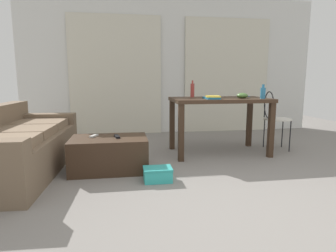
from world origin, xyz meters
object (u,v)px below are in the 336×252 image
bottle_far (192,90)px  tv_remote_primary (94,136)px  craft_table (219,106)px  bowl (242,96)px  coffee_table (109,154)px  book_stack (212,97)px  tv_remote_secondary (117,136)px  scissors (247,96)px  bottle_near (263,93)px  couch (15,147)px  wire_chair (273,114)px  shoebox (158,174)px

bottle_far → tv_remote_primary: 1.63m
craft_table → bowl: bowl is taller
craft_table → coffee_table: bearing=-159.6°
craft_table → book_stack: size_ratio=4.46×
tv_remote_primary → tv_remote_secondary: 0.28m
scissors → bottle_near: bearing=-90.4°
couch → bottle_far: bearing=18.8°
scissors → tv_remote_secondary: 2.14m
wire_chair → scissors: size_ratio=8.05×
wire_chair → bottle_far: (-1.20, 0.20, 0.35)m
craft_table → bottle_near: size_ratio=6.96×
tv_remote_primary → shoebox: tv_remote_primary is taller
couch → bottle_far: bottle_far is taller
bottle_near → tv_remote_secondary: bottle_near is taller
wire_chair → bowl: bearing=-162.3°
bottle_far → bowl: size_ratio=1.58×
craft_table → shoebox: (-1.01, -1.02, -0.61)m
tv_remote_secondary → shoebox: size_ratio=0.56×
bowl → shoebox: 1.75m
couch → coffee_table: size_ratio=2.38×
bowl → tv_remote_secondary: 1.82m
craft_table → wire_chair: wire_chair is taller
bottle_near → shoebox: bottle_near is taller
coffee_table → tv_remote_secondary: size_ratio=5.29×
coffee_table → bottle_far: size_ratio=3.57×
tv_remote_primary → tv_remote_secondary: (0.27, -0.08, 0.00)m
coffee_table → bowl: (1.81, 0.45, 0.64)m
tv_remote_primary → bottle_near: bearing=29.5°
wire_chair → scissors: 0.46m
craft_table → scissors: (0.52, 0.24, 0.11)m
couch → bottle_far: size_ratio=8.51×
coffee_table → shoebox: (0.51, -0.46, -0.12)m
bowl → tv_remote_primary: size_ratio=1.04×
wire_chair → tv_remote_primary: wire_chair is taller
scissors → tv_remote_primary: (-2.22, -0.72, -0.40)m
bottle_far → book_stack: (0.16, -0.44, -0.08)m
tv_remote_secondary → craft_table: bearing=11.1°
craft_table → tv_remote_primary: craft_table is taller
wire_chair → scissors: bearing=154.5°
couch → shoebox: (1.55, -0.53, -0.22)m
book_stack → tv_remote_secondary: size_ratio=1.83×
wire_chair → bottle_far: size_ratio=3.61×
bowl → tv_remote_primary: 2.06m
coffee_table → craft_table: 1.69m
bottle_far → tv_remote_secondary: (-1.10, -0.83, -0.50)m
couch → wire_chair: wire_chair is taller
wire_chair → tv_remote_secondary: wire_chair is taller
couch → scissors: size_ratio=18.96×
couch → bowl: bowl is taller
craft_table → bowl: size_ratio=8.67×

